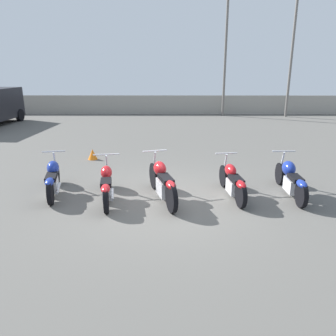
{
  "coord_description": "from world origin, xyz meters",
  "views": [
    {
      "loc": [
        0.05,
        -7.08,
        2.95
      ],
      "look_at": [
        0.0,
        0.53,
        0.65
      ],
      "focal_mm": 35.0,
      "sensor_mm": 36.0,
      "label": 1
    }
  ],
  "objects_px": {
    "motorcycle_slot_0": "(53,178)",
    "motorcycle_slot_2": "(162,181)",
    "motorcycle_slot_1": "(107,184)",
    "light_pole_right": "(226,39)",
    "motorcycle_slot_3": "(233,181)",
    "light_pole_left": "(294,32)",
    "motorcycle_slot_4": "(291,179)",
    "traffic_cone_near": "(93,154)"
  },
  "relations": [
    {
      "from": "light_pole_right",
      "to": "motorcycle_slot_4",
      "type": "height_order",
      "value": "light_pole_right"
    },
    {
      "from": "light_pole_right",
      "to": "motorcycle_slot_3",
      "type": "distance_m",
      "value": 15.33
    },
    {
      "from": "motorcycle_slot_0",
      "to": "motorcycle_slot_4",
      "type": "xyz_separation_m",
      "value": [
        5.77,
        -0.02,
        0.0
      ]
    },
    {
      "from": "motorcycle_slot_1",
      "to": "motorcycle_slot_4",
      "type": "relative_size",
      "value": 0.98
    },
    {
      "from": "motorcycle_slot_0",
      "to": "motorcycle_slot_1",
      "type": "height_order",
      "value": "motorcycle_slot_0"
    },
    {
      "from": "motorcycle_slot_1",
      "to": "motorcycle_slot_4",
      "type": "bearing_deg",
      "value": -4.46
    },
    {
      "from": "motorcycle_slot_1",
      "to": "motorcycle_slot_3",
      "type": "height_order",
      "value": "motorcycle_slot_1"
    },
    {
      "from": "motorcycle_slot_0",
      "to": "motorcycle_slot_3",
      "type": "relative_size",
      "value": 1.0
    },
    {
      "from": "light_pole_left",
      "to": "motorcycle_slot_3",
      "type": "distance_m",
      "value": 15.98
    },
    {
      "from": "motorcycle_slot_1",
      "to": "motorcycle_slot_0",
      "type": "bearing_deg",
      "value": 155.77
    },
    {
      "from": "motorcycle_slot_1",
      "to": "motorcycle_slot_4",
      "type": "xyz_separation_m",
      "value": [
        4.39,
        0.36,
        0.02
      ]
    },
    {
      "from": "motorcycle_slot_4",
      "to": "motorcycle_slot_2",
      "type": "bearing_deg",
      "value": -173.41
    },
    {
      "from": "light_pole_right",
      "to": "traffic_cone_near",
      "type": "distance_m",
      "value": 13.54
    },
    {
      "from": "motorcycle_slot_1",
      "to": "motorcycle_slot_3",
      "type": "distance_m",
      "value": 2.98
    },
    {
      "from": "motorcycle_slot_0",
      "to": "motorcycle_slot_4",
      "type": "distance_m",
      "value": 5.77
    },
    {
      "from": "motorcycle_slot_3",
      "to": "motorcycle_slot_4",
      "type": "bearing_deg",
      "value": -1.94
    },
    {
      "from": "motorcycle_slot_0",
      "to": "traffic_cone_near",
      "type": "height_order",
      "value": "motorcycle_slot_0"
    },
    {
      "from": "motorcycle_slot_2",
      "to": "motorcycle_slot_3",
      "type": "height_order",
      "value": "motorcycle_slot_2"
    },
    {
      "from": "motorcycle_slot_1",
      "to": "motorcycle_slot_2",
      "type": "distance_m",
      "value": 1.3
    },
    {
      "from": "motorcycle_slot_0",
      "to": "motorcycle_slot_3",
      "type": "bearing_deg",
      "value": -14.91
    },
    {
      "from": "light_pole_right",
      "to": "motorcycle_slot_1",
      "type": "bearing_deg",
      "value": -108.55
    },
    {
      "from": "motorcycle_slot_0",
      "to": "motorcycle_slot_1",
      "type": "bearing_deg",
      "value": -28.19
    },
    {
      "from": "traffic_cone_near",
      "to": "light_pole_right",
      "type": "bearing_deg",
      "value": 61.2
    },
    {
      "from": "traffic_cone_near",
      "to": "motorcycle_slot_1",
      "type": "bearing_deg",
      "value": -72.1
    },
    {
      "from": "motorcycle_slot_0",
      "to": "motorcycle_slot_1",
      "type": "relative_size",
      "value": 0.94
    },
    {
      "from": "motorcycle_slot_2",
      "to": "motorcycle_slot_1",
      "type": "bearing_deg",
      "value": 165.11
    },
    {
      "from": "motorcycle_slot_3",
      "to": "motorcycle_slot_2",
      "type": "bearing_deg",
      "value": 179.71
    },
    {
      "from": "light_pole_left",
      "to": "motorcycle_slot_2",
      "type": "height_order",
      "value": "light_pole_left"
    },
    {
      "from": "motorcycle_slot_1",
      "to": "motorcycle_slot_3",
      "type": "relative_size",
      "value": 1.07
    },
    {
      "from": "motorcycle_slot_0",
      "to": "motorcycle_slot_2",
      "type": "bearing_deg",
      "value": -20.19
    },
    {
      "from": "light_pole_right",
      "to": "motorcycle_slot_0",
      "type": "height_order",
      "value": "light_pole_right"
    },
    {
      "from": "light_pole_left",
      "to": "motorcycle_slot_1",
      "type": "xyz_separation_m",
      "value": [
        -8.97,
        -14.26,
        -4.74
      ]
    },
    {
      "from": "motorcycle_slot_0",
      "to": "motorcycle_slot_4",
      "type": "height_order",
      "value": "same"
    },
    {
      "from": "motorcycle_slot_4",
      "to": "motorcycle_slot_0",
      "type": "bearing_deg",
      "value": -179.44
    },
    {
      "from": "light_pole_left",
      "to": "motorcycle_slot_2",
      "type": "bearing_deg",
      "value": -118.37
    },
    {
      "from": "light_pole_right",
      "to": "motorcycle_slot_4",
      "type": "bearing_deg",
      "value": -92.26
    },
    {
      "from": "light_pole_left",
      "to": "motorcycle_slot_4",
      "type": "relative_size",
      "value": 4.21
    },
    {
      "from": "motorcycle_slot_1",
      "to": "traffic_cone_near",
      "type": "bearing_deg",
      "value": 98.82
    },
    {
      "from": "light_pole_left",
      "to": "motorcycle_slot_3",
      "type": "bearing_deg",
      "value": -113.19
    },
    {
      "from": "motorcycle_slot_0",
      "to": "motorcycle_slot_4",
      "type": "relative_size",
      "value": 0.92
    },
    {
      "from": "light_pole_right",
      "to": "motorcycle_slot_2",
      "type": "xyz_separation_m",
      "value": [
        -3.67,
        -14.75,
        -4.34
      ]
    },
    {
      "from": "light_pole_right",
      "to": "motorcycle_slot_3",
      "type": "relative_size",
      "value": 4.23
    }
  ]
}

